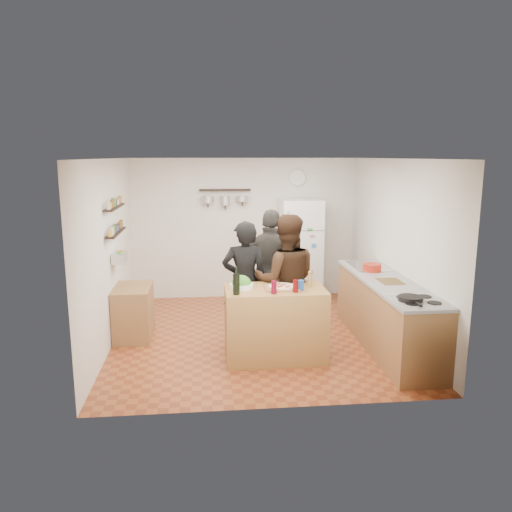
{
  "coord_description": "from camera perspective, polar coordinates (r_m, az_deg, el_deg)",
  "views": [
    {
      "loc": [
        -0.7,
        -6.75,
        2.54
      ],
      "look_at": [
        0.0,
        0.1,
        1.15
      ],
      "focal_mm": 35.0,
      "sensor_mm": 36.0,
      "label": 1
    }
  ],
  "objects": [
    {
      "name": "wine_bottle",
      "position": [
        5.96,
        -2.26,
        -3.24
      ],
      "size": [
        0.08,
        0.08,
        0.25
      ],
      "primitive_type": "cylinder",
      "color": "black",
      "rests_on": "prep_island"
    },
    {
      "name": "pizza",
      "position": [
        6.23,
        2.97,
        -3.49
      ],
      "size": [
        0.34,
        0.34,
        0.02
      ],
      "primitive_type": "cylinder",
      "color": "beige",
      "rests_on": "pizza_board"
    },
    {
      "name": "person_left",
      "position": [
        6.78,
        -1.29,
        -3.05
      ],
      "size": [
        0.64,
        0.44,
        1.69
      ],
      "primitive_type": "imported",
      "rotation": [
        0.0,
        0.0,
        3.08
      ],
      "color": "black",
      "rests_on": "floor"
    },
    {
      "name": "wine_glass_near",
      "position": [
        5.99,
        2.06,
        -3.59
      ],
      "size": [
        0.07,
        0.07,
        0.16
      ],
      "primitive_type": "cylinder",
      "color": "#59071B",
      "rests_on": "prep_island"
    },
    {
      "name": "stove_top",
      "position": [
        6.0,
        18.07,
        -4.93
      ],
      "size": [
        0.6,
        0.62,
        0.02
      ],
      "primitive_type": "cube",
      "color": "white",
      "rests_on": "counter_run"
    },
    {
      "name": "wall_clock",
      "position": [
        8.99,
        4.8,
        8.88
      ],
      "size": [
        0.3,
        0.03,
        0.3
      ],
      "primitive_type": "cylinder",
      "rotation": [
        1.57,
        0.0,
        0.0
      ],
      "color": "silver",
      "rests_on": "back_wall"
    },
    {
      "name": "counter_run",
      "position": [
        6.97,
        14.69,
        -6.42
      ],
      "size": [
        0.63,
        2.63,
        0.9
      ],
      "primitive_type": "cube",
      "color": "#9E7042",
      "rests_on": "floor"
    },
    {
      "name": "person_back",
      "position": [
        7.26,
        1.81,
        -1.69
      ],
      "size": [
        1.14,
        0.8,
        1.79
      ],
      "primitive_type": "imported",
      "rotation": [
        0.0,
        0.0,
        2.75
      ],
      "color": "#292724",
      "rests_on": "floor"
    },
    {
      "name": "salad_bowl",
      "position": [
        6.25,
        -1.67,
        -3.44
      ],
      "size": [
        0.3,
        0.3,
        0.06
      ],
      "primitive_type": "cylinder",
      "color": "white",
      "rests_on": "prep_island"
    },
    {
      "name": "produce_basket",
      "position": [
        7.19,
        -15.32,
        -0.15
      ],
      "size": [
        0.18,
        0.35,
        0.14
      ],
      "primitive_type": "cube",
      "color": "silver",
      "rests_on": "left_wall"
    },
    {
      "name": "cutting_board",
      "position": [
        6.78,
        15.09,
        -2.89
      ],
      "size": [
        0.3,
        0.4,
        0.02
      ],
      "primitive_type": "cube",
      "color": "brown",
      "rests_on": "counter_run"
    },
    {
      "name": "side_table",
      "position": [
        7.32,
        -13.81,
        -6.23
      ],
      "size": [
        0.5,
        0.8,
        0.73
      ],
      "primitive_type": "cube",
      "color": "#9A6E40",
      "rests_on": "floor"
    },
    {
      "name": "spice_shelf_lower",
      "position": [
        7.14,
        -15.71,
        2.6
      ],
      "size": [
        0.12,
        1.0,
        0.02
      ],
      "primitive_type": "cube",
      "color": "black",
      "rests_on": "left_wall"
    },
    {
      "name": "person_center",
      "position": [
        6.69,
        3.44,
        -2.84
      ],
      "size": [
        0.93,
        0.75,
        1.79
      ],
      "primitive_type": "imported",
      "rotation": [
        0.0,
        0.0,
        3.05
      ],
      "color": "black",
      "rests_on": "floor"
    },
    {
      "name": "salt_canister",
      "position": [
        6.17,
        5.14,
        -3.35
      ],
      "size": [
        0.08,
        0.08,
        0.13
      ],
      "primitive_type": "cylinder",
      "color": "#1A4B93",
      "rests_on": "prep_island"
    },
    {
      "name": "pizza_board",
      "position": [
        6.24,
        2.97,
        -3.66
      ],
      "size": [
        0.42,
        0.34,
        0.02
      ],
      "primitive_type": "cube",
      "color": "#955736",
      "rests_on": "prep_island"
    },
    {
      "name": "pepper_mill",
      "position": [
        6.35,
        6.18,
        -2.77
      ],
      "size": [
        0.05,
        0.05,
        0.16
      ],
      "primitive_type": "cylinder",
      "color": "#A07C43",
      "rests_on": "prep_island"
    },
    {
      "name": "sink",
      "position": [
        7.62,
        12.66,
        -1.18
      ],
      "size": [
        0.5,
        0.8,
        0.03
      ],
      "primitive_type": "cube",
      "color": "silver",
      "rests_on": "counter_run"
    },
    {
      "name": "room_shell",
      "position": [
        7.29,
        -0.23,
        1.22
      ],
      "size": [
        4.2,
        4.2,
        4.2
      ],
      "color": "brown",
      "rests_on": "ground"
    },
    {
      "name": "spice_shelf_upper",
      "position": [
        7.09,
        -15.86,
        5.4
      ],
      "size": [
        0.12,
        1.0,
        0.02
      ],
      "primitive_type": "cube",
      "color": "black",
      "rests_on": "left_wall"
    },
    {
      "name": "fridge",
      "position": [
        8.82,
        5.06,
        0.64
      ],
      "size": [
        0.7,
        0.68,
        1.8
      ],
      "primitive_type": "cube",
      "color": "white",
      "rests_on": "floor"
    },
    {
      "name": "red_bowl",
      "position": [
        7.29,
        13.11,
        -1.29
      ],
      "size": [
        0.26,
        0.26,
        0.11
      ],
      "primitive_type": "cylinder",
      "color": "#AD2413",
      "rests_on": "counter_run"
    },
    {
      "name": "wine_glass_far",
      "position": [
        6.07,
        4.54,
        -3.43
      ],
      "size": [
        0.06,
        0.06,
        0.16
      ],
      "primitive_type": "cylinder",
      "color": "#550708",
      "rests_on": "prep_island"
    },
    {
      "name": "skillet",
      "position": [
        5.94,
        17.24,
        -4.67
      ],
      "size": [
        0.28,
        0.28,
        0.05
      ],
      "primitive_type": "cylinder",
      "color": "black",
      "rests_on": "stove_top"
    },
    {
      "name": "prep_island",
      "position": [
        6.38,
        2.18,
        -7.67
      ],
      "size": [
        1.25,
        0.72,
        0.91
      ],
      "primitive_type": "cube",
      "color": "olive",
      "rests_on": "floor"
    },
    {
      "name": "pot_rack",
      "position": [
        8.78,
        -3.57,
        7.53
      ],
      "size": [
        0.9,
        0.04,
        0.04
      ],
      "primitive_type": "cube",
      "color": "black",
      "rests_on": "back_wall"
    }
  ]
}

